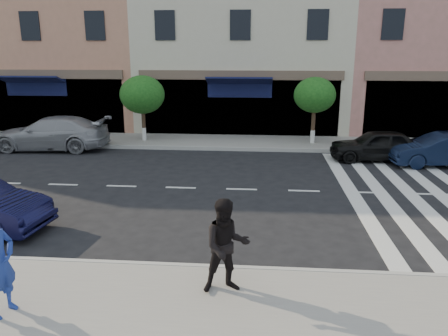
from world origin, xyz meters
TOP-DOWN VIEW (x-y plane):
  - ground at (0.00, 0.00)m, footprint 120.00×120.00m
  - sidewalk_far at (0.00, 11.00)m, footprint 60.00×3.00m
  - building_west_mid at (-11.00, 17.00)m, footprint 10.00×9.00m
  - building_centre at (-0.50, 17.00)m, footprint 11.00×9.00m
  - street_tree_wb at (-5.00, 10.80)m, footprint 2.10×2.10m
  - street_tree_c at (3.00, 10.80)m, footprint 1.90×1.90m
  - walker at (0.00, -2.38)m, footprint 0.99×0.86m
  - car_far_left at (-8.81, 9.10)m, footprint 5.19×2.26m
  - car_far_mid at (5.30, 8.28)m, footprint 3.76×1.57m
  - car_far_right at (7.51, 7.60)m, footprint 3.91×1.62m

SIDE VIEW (x-z plane):
  - ground at x=0.00m, z-range 0.00..0.00m
  - sidewalk_far at x=0.00m, z-range 0.00..0.15m
  - car_far_right at x=7.51m, z-range 0.00..1.26m
  - car_far_mid at x=5.30m, z-range 0.00..1.27m
  - car_far_left at x=-8.81m, z-range 0.00..1.48m
  - walker at x=0.00m, z-range 0.15..1.90m
  - street_tree_wb at x=-5.00m, z-range 0.78..3.84m
  - street_tree_c at x=3.00m, z-range 0.84..3.87m
  - building_centre at x=-0.50m, z-range 0.00..11.00m
  - building_west_mid at x=-11.00m, z-range 0.00..14.00m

